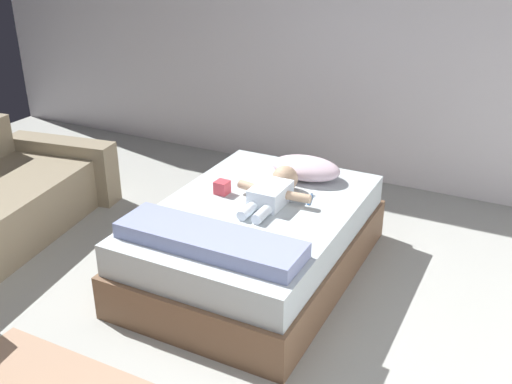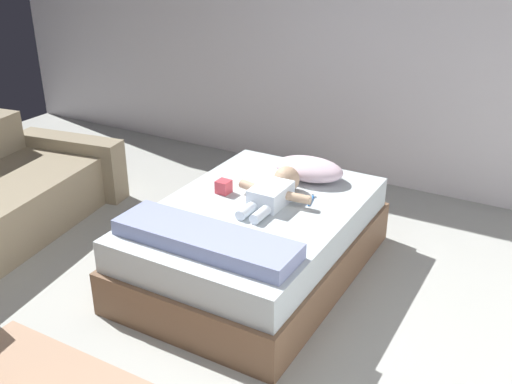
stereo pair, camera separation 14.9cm
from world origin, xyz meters
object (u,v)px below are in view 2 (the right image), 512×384
object	(u,v)px
bed	(256,241)
toy_block	(224,187)
pillow	(309,169)
toothbrush	(311,199)
baby	(275,190)

from	to	relation	value
bed	toy_block	world-z (taller)	toy_block
pillow	toy_block	bearing A→B (deg)	-128.46
pillow	toothbrush	bearing A→B (deg)	-62.23
baby	toothbrush	xyz separation A→B (m)	(0.20, 0.11, -0.06)
toothbrush	toy_block	distance (m)	0.57
pillow	toy_block	size ratio (longest dim) A/B	5.54
bed	baby	size ratio (longest dim) A/B	2.89
pillow	baby	bearing A→B (deg)	-95.45
bed	pillow	world-z (taller)	pillow
bed	pillow	bearing A→B (deg)	79.95
baby	toothbrush	size ratio (longest dim) A/B	3.80
bed	toothbrush	world-z (taller)	toothbrush
bed	baby	xyz separation A→B (m)	(0.06, 0.14, 0.31)
bed	baby	world-z (taller)	baby
pillow	toy_block	world-z (taller)	pillow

